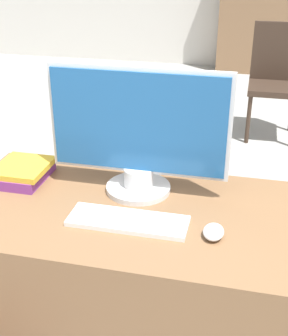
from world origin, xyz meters
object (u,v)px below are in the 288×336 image
Objects in this scene: book_stack at (22,172)px; far_chair at (275,75)px; monitor at (138,134)px; mouse at (213,232)px; keyboard at (128,221)px.

book_stack is 0.23× the size of far_chair.
book_stack is at bearing -178.02° from monitor.
keyboard is at bearing 177.53° from mouse.
keyboard is 0.52m from book_stack.
keyboard is at bearing -51.54° from far_chair.
keyboard is (0.02, -0.22, -0.22)m from monitor.
far_chair reaches higher than mouse.
mouse is 2.95m from far_chair.
mouse reaches higher than keyboard.
monitor reaches higher than keyboard.
book_stack is at bearing 156.33° from keyboard.
keyboard is 1.74× the size of book_stack.
far_chair is at bearing 69.53° from book_stack.
keyboard is 2.97m from far_chair.
keyboard is 0.28m from mouse.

